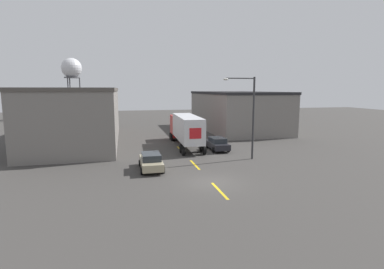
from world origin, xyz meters
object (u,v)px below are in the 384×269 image
(semi_truck, at_px, (185,128))
(parked_car_left_near, at_px, (151,161))
(parked_car_right_mid, at_px, (217,144))
(street_lamp, at_px, (250,111))
(water_tower, at_px, (72,69))

(semi_truck, height_order, parked_car_left_near, semi_truck)
(parked_car_right_mid, relative_size, street_lamp, 0.55)
(semi_truck, bearing_deg, water_tower, 116.37)
(water_tower, bearing_deg, semi_truck, -65.29)
(parked_car_left_near, distance_m, water_tower, 54.89)
(water_tower, distance_m, street_lamp, 55.94)
(parked_car_right_mid, bearing_deg, semi_truck, 133.29)
(parked_car_left_near, relative_size, parked_car_right_mid, 1.00)
(water_tower, height_order, street_lamp, water_tower)
(semi_truck, relative_size, water_tower, 0.87)
(street_lamp, bearing_deg, parked_car_left_near, -169.45)
(parked_car_left_near, distance_m, street_lamp, 11.01)
(parked_car_right_mid, bearing_deg, street_lamp, -71.41)
(semi_truck, distance_m, parked_car_left_near, 11.61)
(semi_truck, xyz_separation_m, parked_car_right_mid, (3.14, -3.33, -1.54))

